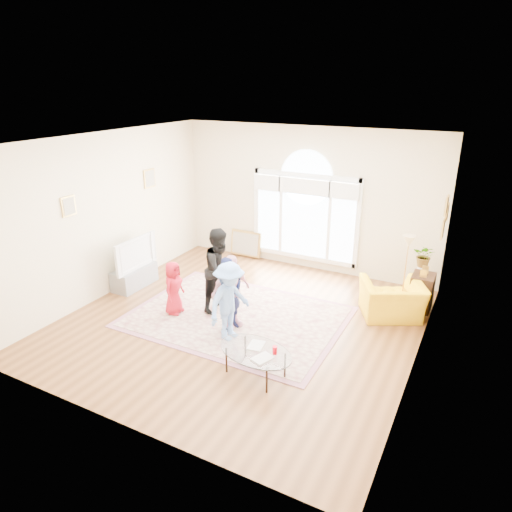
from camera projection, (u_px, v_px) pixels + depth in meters
The scene contains 18 objects.
ground at pixel (241, 322), 8.26m from camera, with size 6.00×6.00×0.00m, color brown.
room_shell at pixel (304, 203), 10.03m from camera, with size 6.00×6.00×6.00m.
area_rug at pixel (237, 317), 8.41m from camera, with size 3.60×2.60×0.02m, color #C5B399.
rug_border at pixel (237, 317), 8.41m from camera, with size 3.80×2.80×0.01m, color #965C6E.
tv_console at pixel (134, 277), 9.62m from camera, with size 0.45×1.00×0.42m, color gray.
television at pixel (132, 253), 9.42m from camera, with size 0.18×1.16×0.67m.
coffee_table at pixel (255, 352), 6.63m from camera, with size 1.32×0.98×0.54m.
armchair at pixel (392, 300), 8.31m from camera, with size 1.06×0.92×0.69m, color yellow.
side_cabinet at pixel (422, 292), 8.60m from camera, with size 0.40×0.50×0.70m, color black.
floor_lamp at pixel (408, 248), 8.17m from camera, with size 0.28×0.28×1.51m.
plant_pedestal at pixel (421, 283), 8.99m from camera, with size 0.20×0.20×0.70m, color white.
potted_plant at pixel (425, 256), 8.78m from camera, with size 0.41×0.35×0.45m, color #33722D.
leaning_picture at pixel (246, 257), 11.30m from camera, with size 0.80×0.05×0.62m, color tan.
child_red at pixel (174, 288), 8.37m from camera, with size 0.49×0.32×1.01m, color #AE1424.
child_navy at pixel (230, 294), 7.78m from camera, with size 0.48×0.32×1.32m, color black.
child_black at pixel (221, 270), 8.41m from camera, with size 0.78×0.60×1.59m, color black.
child_pink at pixel (231, 292), 7.85m from camera, with size 0.78×0.33×1.33m, color #FAAEC4.
child_blue at pixel (229, 302), 7.46m from camera, with size 0.88×0.51×1.37m, color #6C98E7.
Camera 1 is at (3.61, -6.32, 4.09)m, focal length 32.00 mm.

